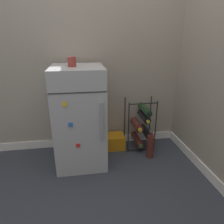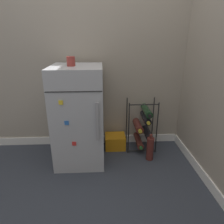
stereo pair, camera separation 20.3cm
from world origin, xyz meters
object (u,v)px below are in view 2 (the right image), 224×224
(wine_rack, at_px, (143,126))
(loose_bottle_floor, at_px, (150,148))
(mini_fridge, at_px, (79,115))
(fridge_top_cup, at_px, (71,61))
(soda_box, at_px, (115,141))

(wine_rack, distance_m, loose_bottle_floor, 0.27)
(mini_fridge, bearing_deg, fridge_top_cup, -147.11)
(wine_rack, relative_size, fridge_top_cup, 7.01)
(soda_box, height_order, loose_bottle_floor, loose_bottle_floor)
(wine_rack, distance_m, soda_box, 0.37)
(wine_rack, bearing_deg, loose_bottle_floor, -80.39)
(fridge_top_cup, relative_size, loose_bottle_floor, 0.29)
(soda_box, height_order, fridge_top_cup, fridge_top_cup)
(fridge_top_cup, bearing_deg, wine_rack, 14.28)
(wine_rack, relative_size, loose_bottle_floor, 2.02)
(mini_fridge, bearing_deg, wine_rack, 13.05)
(mini_fridge, xyz_separation_m, soda_box, (0.37, 0.19, -0.40))
(mini_fridge, height_order, fridge_top_cup, fridge_top_cup)
(mini_fridge, bearing_deg, loose_bottle_floor, -5.30)
(mini_fridge, distance_m, loose_bottle_floor, 0.79)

